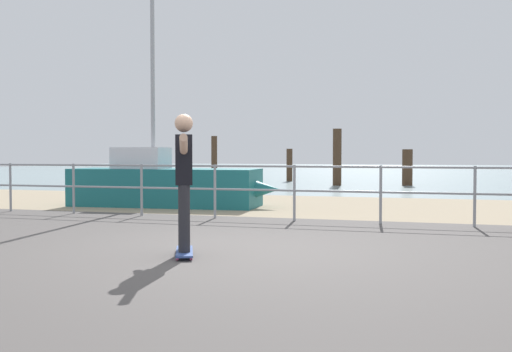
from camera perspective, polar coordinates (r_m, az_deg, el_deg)
ground_plane at (r=6.84m, az=-6.32°, el=-8.49°), size 24.00×10.00×0.04m
beach_strip at (r=14.47m, az=6.39°, el=-2.85°), size 24.00×6.00×0.04m
sea_surface at (r=42.27m, az=13.47°, el=0.39°), size 72.00×50.00×0.04m
railing_fence at (r=11.55m, az=-3.90°, el=-0.65°), size 12.53×0.05×1.05m
sailboat at (r=14.29m, az=-7.97°, el=-0.81°), size 5.01×1.71×5.76m
skateboard at (r=7.41m, az=-6.78°, el=-7.13°), size 0.50×0.81×0.08m
skateboarder at (r=7.31m, az=-6.82°, el=0.23°), size 0.66×1.36×1.65m
groyne_post_0 at (r=25.16m, az=-3.97°, el=1.54°), size 0.25×0.25×1.98m
groyne_post_1 at (r=26.80m, az=3.18°, el=1.02°), size 0.27×0.27×1.46m
groyne_post_2 at (r=23.47m, az=7.67°, el=1.76°), size 0.33×0.33×2.21m
groyne_post_3 at (r=23.93m, az=14.11°, el=0.77°), size 0.39×0.39×1.42m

